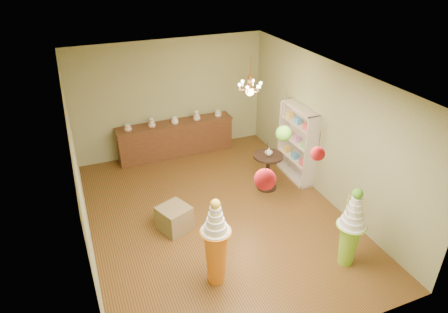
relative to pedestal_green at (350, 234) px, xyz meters
name	(u,v)px	position (x,y,z in m)	size (l,w,h in m)	color
floor	(217,216)	(-1.64, 2.12, -0.64)	(6.50, 6.50, 0.00)	brown
ceiling	(215,77)	(-1.64, 2.12, 2.36)	(6.50, 6.50, 0.00)	silver
wall_back	(170,98)	(-1.64, 5.37, 0.86)	(5.00, 0.04, 3.00)	#979A6B
wall_front	(310,267)	(-1.64, -1.13, 0.86)	(5.00, 0.04, 3.00)	#979A6B
wall_left	(79,179)	(-4.14, 2.12, 0.86)	(0.04, 6.50, 3.00)	#979A6B
wall_right	(326,132)	(0.86, 2.12, 0.86)	(0.04, 6.50, 3.00)	#979A6B
pedestal_green	(350,234)	(0.00, 0.00, 0.00)	(0.52, 0.52, 1.57)	#85C52B
pedestal_orange	(216,250)	(-2.28, 0.48, 0.03)	(0.60, 0.60, 1.65)	orange
burlap_riser	(174,218)	(-2.55, 2.07, -0.39)	(0.56, 0.56, 0.51)	olive
sideboard	(176,138)	(-1.64, 5.09, -0.16)	(3.04, 0.54, 1.16)	#572F1B
shelving_unit	(297,143)	(0.70, 2.92, 0.26)	(0.33, 1.20, 1.80)	beige
round_table	(268,167)	(-0.16, 2.70, -0.08)	(0.81, 0.81, 0.86)	black
vase	(269,152)	(-0.16, 2.70, 0.31)	(0.17, 0.17, 0.18)	beige
pom_red_left	(265,179)	(-1.98, -0.48, 1.85)	(0.27, 0.27, 0.65)	#413B2F
pom_green_mid	(284,133)	(-0.89, 0.95, 1.65)	(0.26, 0.26, 0.84)	#413B2F
pom_red_right	(318,154)	(-1.24, -0.47, 2.05)	(0.19, 0.19, 0.40)	#413B2F
chandelier	(250,89)	(-0.47, 3.12, 1.66)	(0.63, 0.63, 0.85)	#C27844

